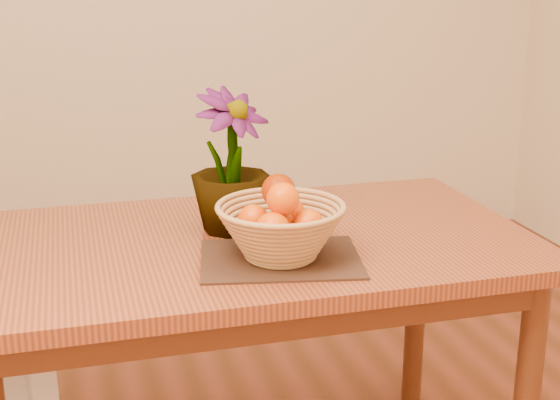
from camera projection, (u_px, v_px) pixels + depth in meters
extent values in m
cube|color=brown|center=(252.00, 245.00, 1.96)|extent=(1.40, 0.80, 0.04)
cube|color=#4D2412|center=(252.00, 267.00, 1.98)|extent=(1.28, 0.68, 0.08)
cylinder|color=#4D2412|center=(15.00, 351.00, 2.21)|extent=(0.06, 0.06, 0.71)
cylinder|color=#4D2412|center=(416.00, 303.00, 2.53)|extent=(0.06, 0.06, 0.71)
cube|color=#381D14|center=(281.00, 259.00, 1.81)|extent=(0.41, 0.34, 0.01)
cylinder|color=tan|center=(281.00, 256.00, 1.81)|extent=(0.15, 0.15, 0.01)
sphere|color=#F75004|center=(281.00, 224.00, 1.78)|extent=(0.07, 0.07, 0.07)
sphere|color=#F75004|center=(288.00, 212.00, 1.84)|extent=(0.08, 0.08, 0.08)
sphere|color=#F75004|center=(254.00, 220.00, 1.80)|extent=(0.07, 0.07, 0.07)
sphere|color=#F75004|center=(273.00, 230.00, 1.72)|extent=(0.08, 0.08, 0.08)
sphere|color=#F75004|center=(308.00, 225.00, 1.77)|extent=(0.07, 0.07, 0.07)
sphere|color=#F75004|center=(278.00, 191.00, 1.79)|extent=(0.08, 0.08, 0.08)
sphere|color=#F75004|center=(283.00, 199.00, 1.74)|extent=(0.07, 0.07, 0.07)
sphere|color=#F75004|center=(278.00, 191.00, 1.79)|extent=(0.08, 0.08, 0.08)
imported|color=#144815|center=(231.00, 162.00, 1.96)|extent=(0.28, 0.28, 0.36)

